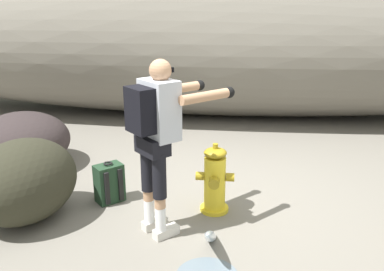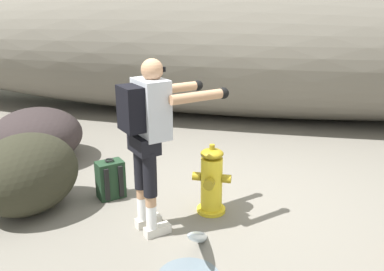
% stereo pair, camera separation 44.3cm
% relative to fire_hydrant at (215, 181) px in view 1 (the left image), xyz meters
% --- Properties ---
extents(ground_plane, '(56.00, 56.00, 0.04)m').
position_rel_fire_hydrant_xyz_m(ground_plane, '(-0.00, 0.20, -0.37)').
color(ground_plane, slate).
extents(dirt_embankment, '(16.67, 3.20, 2.68)m').
position_rel_fire_hydrant_xyz_m(dirt_embankment, '(-0.00, 4.17, 0.99)').
color(dirt_embankment, '#666056').
rests_on(dirt_embankment, ground_plane).
extents(fire_hydrant, '(0.41, 0.36, 0.77)m').
position_rel_fire_hydrant_xyz_m(fire_hydrant, '(0.00, 0.00, 0.00)').
color(fire_hydrant, yellow).
rests_on(fire_hydrant, ground_plane).
extents(hydrant_water_jet, '(0.53, 1.27, 0.72)m').
position_rel_fire_hydrant_xyz_m(hydrant_water_jet, '(0.00, -0.76, -0.29)').
color(hydrant_water_jet, silver).
rests_on(hydrant_water_jet, ground_plane).
extents(utility_worker, '(0.97, 0.95, 1.69)m').
position_rel_fire_hydrant_xyz_m(utility_worker, '(-0.50, -0.47, 0.72)').
color(utility_worker, beige).
rests_on(utility_worker, ground_plane).
extents(spare_backpack, '(0.36, 0.36, 0.47)m').
position_rel_fire_hydrant_xyz_m(spare_backpack, '(-1.20, 0.11, -0.14)').
color(spare_backpack, '#1E3823').
rests_on(spare_backpack, ground_plane).
extents(boulder_large, '(1.31, 1.42, 0.86)m').
position_rel_fire_hydrant_xyz_m(boulder_large, '(-1.92, -0.38, 0.08)').
color(boulder_large, '#2D2C20').
rests_on(boulder_large, ground_plane).
extents(boulder_mid, '(1.79, 1.79, 0.75)m').
position_rel_fire_hydrant_xyz_m(boulder_mid, '(-2.66, 1.00, 0.02)').
color(boulder_mid, '#322929').
rests_on(boulder_mid, ground_plane).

